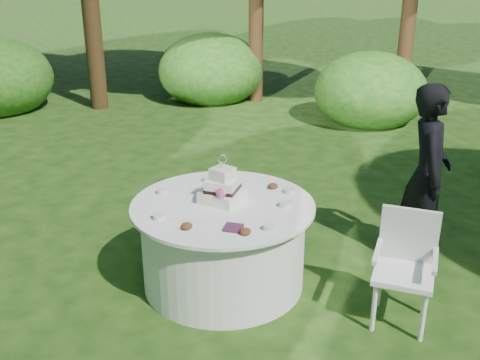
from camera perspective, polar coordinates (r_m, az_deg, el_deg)
name	(u,v)px	position (r m, az deg, el deg)	size (l,w,h in m)	color
ground	(224,282)	(5.10, -1.66, -10.32)	(80.00, 80.00, 0.00)	black
napkins	(233,228)	(4.31, -0.70, -4.87)	(0.14, 0.14, 0.02)	#481F39
feather_plume	(178,219)	(4.48, -6.35, -3.96)	(0.48, 0.07, 0.01)	white
guest	(427,174)	(5.43, 18.50, 0.55)	(0.62, 0.40, 1.69)	black
table	(223,244)	(4.90, -1.71, -6.48)	(1.56, 1.56, 0.77)	silver
cake	(223,189)	(4.73, -1.77, -0.94)	(0.39, 0.39, 0.43)	white
chair	(406,260)	(4.58, 16.48, -7.78)	(0.50, 0.49, 0.90)	white
votives	(228,200)	(4.74, -1.18, -2.08)	(1.20, 0.96, 0.04)	silver
petal_cups	(237,213)	(4.51, -0.30, -3.34)	(0.57, 1.04, 0.05)	#562D16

